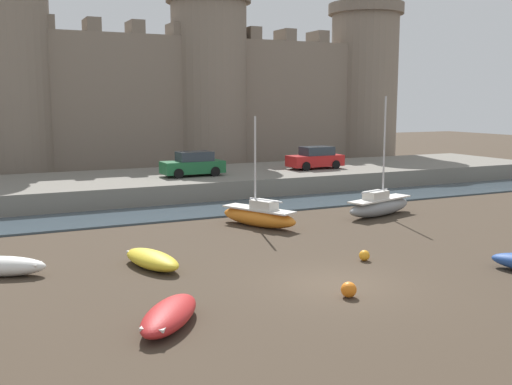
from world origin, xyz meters
TOP-DOWN VIEW (x-y plane):
  - ground_plane at (0.00, 0.00)m, footprint 160.00×160.00m
  - water_channel at (0.00, 14.81)m, footprint 80.00×4.50m
  - quay_road at (0.00, 22.06)m, footprint 61.00×10.00m
  - castle at (-0.00, 33.03)m, footprint 56.29×7.29m
  - sailboat_midflat_right at (1.75, 9.68)m, footprint 2.97×4.59m
  - rowboat_midflat_centre at (-5.11, 4.64)m, footprint 1.97×3.39m
  - sailboat_near_channel_left at (8.87, 9.41)m, footprint 5.06×2.56m
  - rowboat_foreground_centre at (-6.28, -1.28)m, footprint 2.86×3.29m
  - mooring_buoy_near_shore at (2.64, 2.07)m, footprint 0.42×0.42m
  - mooring_buoy_off_centre at (-0.41, -1.36)m, footprint 0.50×0.50m
  - car_quay_west at (11.85, 21.10)m, footprint 4.13×1.93m
  - car_quay_east at (2.27, 20.83)m, footprint 4.13×1.93m

SIDE VIEW (x-z plane):
  - ground_plane at x=0.00m, z-range 0.00..0.00m
  - water_channel at x=0.00m, z-range 0.00..0.10m
  - mooring_buoy_near_shore at x=2.64m, z-range 0.00..0.42m
  - mooring_buoy_off_centre at x=-0.41m, z-range 0.00..0.50m
  - rowboat_foreground_centre at x=-6.28m, z-range 0.02..0.65m
  - rowboat_midflat_centre at x=-5.11m, z-range 0.02..0.65m
  - sailboat_midflat_right at x=1.75m, z-range -2.17..3.27m
  - sailboat_near_channel_left at x=8.87m, z-range -2.63..3.79m
  - quay_road at x=0.00m, z-range 0.00..1.25m
  - car_quay_west at x=11.85m, z-range 1.22..2.84m
  - car_quay_east at x=2.27m, z-range 1.22..2.84m
  - castle at x=0.00m, z-range -2.13..16.36m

